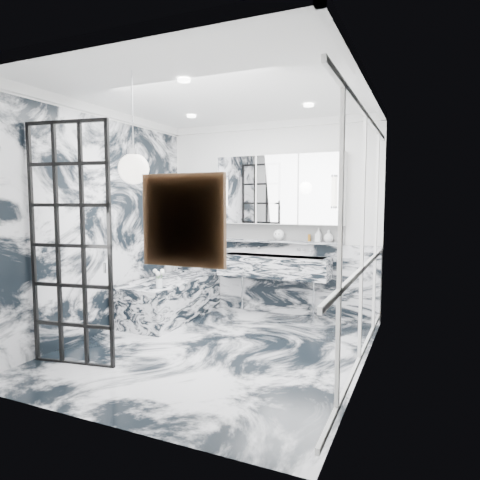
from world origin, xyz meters
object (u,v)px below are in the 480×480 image
at_px(mirror_cabinet, 278,190).
at_px(bathtub, 170,298).
at_px(trough_sink, 274,266).
at_px(crittall_door, 70,246).

bearing_deg(mirror_cabinet, bathtub, -147.94).
bearing_deg(trough_sink, bathtub, -153.52).
distance_m(crittall_door, trough_sink, 2.87).
bearing_deg(crittall_door, trough_sink, 54.22).
xyz_separation_m(mirror_cabinet, bathtub, (-1.32, -0.83, -1.54)).
bearing_deg(mirror_cabinet, crittall_door, -114.92).
height_order(trough_sink, mirror_cabinet, mirror_cabinet).
height_order(crittall_door, bathtub, crittall_door).
xyz_separation_m(trough_sink, bathtub, (-1.33, -0.66, -0.45)).
xyz_separation_m(crittall_door, mirror_cabinet, (1.26, 2.70, 0.61)).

